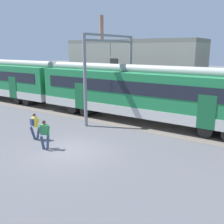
% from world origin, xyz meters
% --- Properties ---
extents(ground_plane, '(160.00, 160.00, 0.00)m').
position_xyz_m(ground_plane, '(0.00, 0.00, 0.00)').
color(ground_plane, '#515156').
extents(track_bed, '(80.00, 4.40, 0.01)m').
position_xyz_m(track_bed, '(-10.20, 7.41, 0.01)').
color(track_bed, '#605951').
rests_on(track_bed, ground).
extents(commuter_train, '(56.65, 3.07, 4.73)m').
position_xyz_m(commuter_train, '(-17.01, 7.41, 2.25)').
color(commuter_train, '#B7B7B2').
rests_on(commuter_train, ground).
extents(pedestrian_yellow, '(0.62, 0.60, 1.67)m').
position_xyz_m(pedestrian_yellow, '(-2.95, 0.18, 0.99)').
color(pedestrian_yellow, navy).
rests_on(pedestrian_yellow, ground).
extents(pedestrian_green, '(0.53, 0.71, 1.67)m').
position_xyz_m(pedestrian_green, '(-1.26, -0.56, 0.96)').
color(pedestrian_green, navy).
rests_on(pedestrian_green, ground).
extents(catenary_gantry, '(0.24, 6.64, 6.53)m').
position_xyz_m(catenary_gantry, '(-2.23, 7.41, 4.31)').
color(catenary_gantry, gray).
rests_on(catenary_gantry, ground).
extents(background_building, '(14.72, 5.00, 9.20)m').
position_xyz_m(background_building, '(-4.70, 15.74, 3.21)').
color(background_building, gray).
rests_on(background_building, ground).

